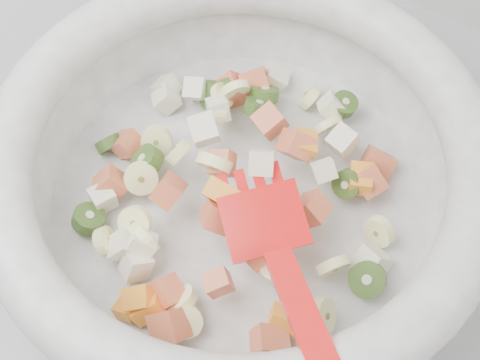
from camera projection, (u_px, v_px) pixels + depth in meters
The scene contains 2 objects.
counter at pixel (217, 353), 1.00m from camera, with size 2.00×0.60×0.90m, color gray.
mixing_bowl at pixel (240, 173), 0.55m from camera, with size 0.40×0.39×0.13m.
Camera 1 is at (0.20, 1.18, 1.42)m, focal length 55.00 mm.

